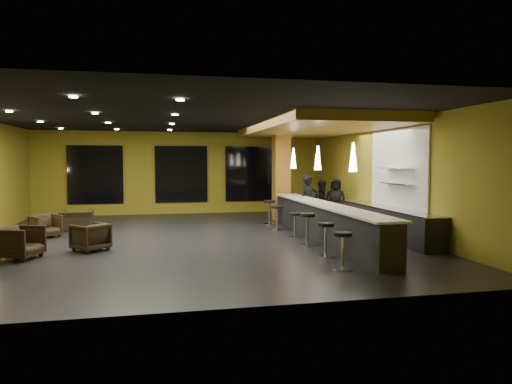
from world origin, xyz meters
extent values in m
cube|color=black|center=(0.00, 0.00, -0.05)|extent=(12.00, 13.00, 0.10)
cube|color=black|center=(0.00, 0.00, 3.55)|extent=(12.00, 13.00, 0.10)
cube|color=olive|center=(0.00, 6.55, 1.75)|extent=(12.00, 0.10, 3.50)
cube|color=olive|center=(0.00, -6.55, 1.75)|extent=(12.00, 0.10, 3.50)
cube|color=olive|center=(6.05, 0.00, 1.75)|extent=(0.10, 13.00, 3.50)
cube|color=olive|center=(4.00, 1.00, 3.36)|extent=(3.60, 8.00, 0.28)
cube|color=black|center=(-3.50, 6.44, 1.70)|extent=(2.20, 0.06, 2.40)
cube|color=black|center=(0.00, 6.44, 1.70)|extent=(2.20, 0.06, 2.40)
cube|color=black|center=(3.00, 6.44, 1.70)|extent=(2.20, 0.06, 2.40)
cube|color=white|center=(5.96, -1.00, 2.00)|extent=(0.06, 3.20, 2.40)
cube|color=black|center=(3.65, -1.00, 0.50)|extent=(0.60, 8.00, 1.00)
cube|color=silver|center=(3.65, -1.00, 1.02)|extent=(0.78, 8.10, 0.05)
cube|color=black|center=(5.65, -0.50, 0.43)|extent=(0.70, 6.00, 0.86)
cube|color=silver|center=(5.65, -0.50, 0.89)|extent=(0.72, 6.00, 0.03)
cube|color=silver|center=(5.82, -1.20, 1.60)|extent=(0.30, 1.50, 0.03)
cube|color=silver|center=(5.82, -1.20, 2.05)|extent=(0.30, 1.50, 0.03)
cube|color=#A36D24|center=(3.65, 3.60, 1.75)|extent=(0.60, 0.60, 3.50)
cone|color=white|center=(3.65, -3.00, 2.35)|extent=(0.20, 0.20, 0.70)
cone|color=white|center=(3.65, -0.50, 2.35)|extent=(0.20, 0.20, 0.70)
cone|color=white|center=(3.65, 2.00, 2.35)|extent=(0.20, 0.20, 0.70)
imported|color=black|center=(4.15, 1.80, 0.88)|extent=(0.71, 0.54, 1.76)
imported|color=black|center=(4.73, 1.95, 0.80)|extent=(0.86, 0.71, 1.60)
imported|color=black|center=(5.25, 2.07, 0.83)|extent=(0.95, 0.80, 1.65)
imported|color=black|center=(-4.08, -1.97, 0.38)|extent=(1.07, 1.05, 0.76)
imported|color=black|center=(-2.64, -1.30, 0.35)|extent=(1.07, 1.07, 0.70)
imported|color=black|center=(-4.24, 1.10, 0.34)|extent=(1.03, 1.04, 0.68)
imported|color=black|center=(-3.58, 2.36, 0.33)|extent=(1.06, 0.94, 0.65)
cylinder|color=silver|center=(2.77, -4.51, 0.01)|extent=(0.40, 0.40, 0.03)
cylinder|color=silver|center=(2.77, -4.51, 0.37)|extent=(0.07, 0.07, 0.70)
cylinder|color=black|center=(2.77, -4.51, 0.75)|extent=(0.38, 0.38, 0.08)
cylinder|color=silver|center=(2.90, -3.19, 0.02)|extent=(0.41, 0.41, 0.03)
cylinder|color=silver|center=(2.90, -3.19, 0.38)|extent=(0.07, 0.07, 0.71)
cylinder|color=black|center=(2.90, -3.19, 0.76)|extent=(0.39, 0.39, 0.08)
cylinder|color=silver|center=(2.92, -1.74, 0.02)|extent=(0.44, 0.44, 0.03)
cylinder|color=silver|center=(2.92, -1.74, 0.41)|extent=(0.08, 0.08, 0.77)
cylinder|color=black|center=(2.92, -1.74, 0.82)|extent=(0.42, 0.42, 0.09)
cylinder|color=silver|center=(2.97, -0.46, 0.01)|extent=(0.37, 0.37, 0.03)
cylinder|color=silver|center=(2.97, -0.46, 0.35)|extent=(0.07, 0.07, 0.65)
cylinder|color=black|center=(2.97, -0.46, 0.70)|extent=(0.36, 0.36, 0.07)
cylinder|color=silver|center=(2.82, 1.02, 0.02)|extent=(0.41, 0.41, 0.03)
cylinder|color=silver|center=(2.82, 1.02, 0.38)|extent=(0.07, 0.07, 0.71)
cylinder|color=black|center=(2.82, 1.02, 0.76)|extent=(0.39, 0.39, 0.08)
cylinder|color=silver|center=(2.90, 2.44, 0.02)|extent=(0.43, 0.43, 0.03)
cylinder|color=silver|center=(2.90, 2.44, 0.40)|extent=(0.08, 0.08, 0.76)
cylinder|color=black|center=(2.90, 2.44, 0.82)|extent=(0.41, 0.41, 0.09)
camera|label=1|loc=(-0.92, -13.27, 2.26)|focal=32.00mm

